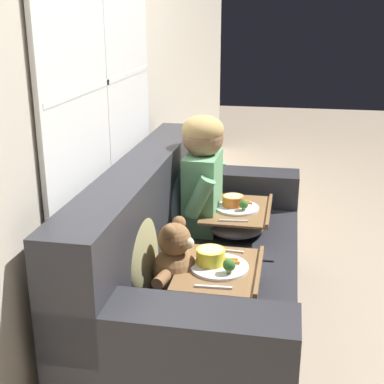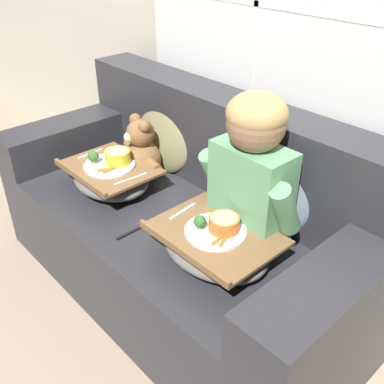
% 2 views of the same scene
% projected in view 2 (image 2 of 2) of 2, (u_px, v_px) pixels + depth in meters
% --- Properties ---
extents(ground_plane, '(14.00, 14.00, 0.00)m').
position_uv_depth(ground_plane, '(178.00, 287.00, 2.25)').
color(ground_plane, tan).
extents(couch, '(1.84, 0.86, 0.92)m').
position_uv_depth(couch, '(186.00, 227.00, 2.11)').
color(couch, '#2D2D33').
rests_on(couch, ground_plane).
extents(throw_pillow_behind_child, '(0.41, 0.20, 0.42)m').
position_uv_depth(throw_pillow_behind_child, '(276.00, 184.00, 1.83)').
color(throw_pillow_behind_child, slate).
rests_on(throw_pillow_behind_child, couch).
extents(throw_pillow_behind_teddy, '(0.42, 0.20, 0.43)m').
position_uv_depth(throw_pillow_behind_teddy, '(166.00, 132.00, 2.27)').
color(throw_pillow_behind_teddy, '#898456').
rests_on(throw_pillow_behind_teddy, couch).
extents(child_figure, '(0.44, 0.22, 0.62)m').
position_uv_depth(child_figure, '(253.00, 165.00, 1.66)').
color(child_figure, '#66A370').
rests_on(child_figure, couch).
extents(teddy_bear, '(0.34, 0.25, 0.32)m').
position_uv_depth(teddy_bear, '(141.00, 152.00, 2.20)').
color(teddy_bear, brown).
rests_on(teddy_bear, couch).
extents(lap_tray_child, '(0.47, 0.35, 0.19)m').
position_uv_depth(lap_tray_child, '(215.00, 244.00, 1.69)').
color(lap_tray_child, slate).
rests_on(lap_tray_child, child_figure).
extents(lap_tray_teddy, '(0.43, 0.34, 0.20)m').
position_uv_depth(lap_tray_teddy, '(111.00, 176.00, 2.13)').
color(lap_tray_teddy, slate).
rests_on(lap_tray_teddy, teddy_bear).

